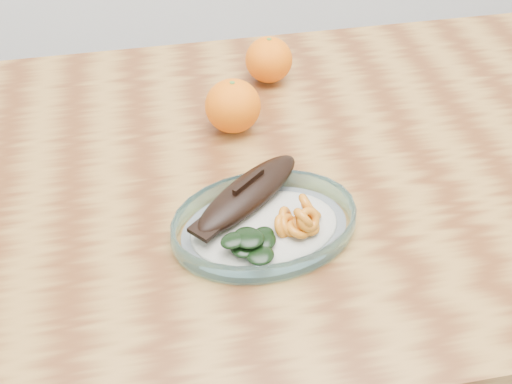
# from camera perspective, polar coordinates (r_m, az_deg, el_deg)

# --- Properties ---
(dining_table) EXTENTS (1.20, 0.80, 0.75)m
(dining_table) POSITION_cam_1_polar(r_m,az_deg,el_deg) (1.03, 2.43, -1.78)
(dining_table) COLOR brown
(dining_table) RESTS_ON ground
(plated_meal) EXTENTS (0.50, 0.50, 0.08)m
(plated_meal) POSITION_cam_1_polar(r_m,az_deg,el_deg) (0.85, 0.73, -2.66)
(plated_meal) COLOR white
(plated_meal) RESTS_ON dining_table
(orange_left) EXTENTS (0.09, 0.09, 0.09)m
(orange_left) POSITION_cam_1_polar(r_m,az_deg,el_deg) (1.01, -2.07, 7.65)
(orange_left) COLOR orange
(orange_left) RESTS_ON dining_table
(orange_right) EXTENTS (0.08, 0.08, 0.08)m
(orange_right) POSITION_cam_1_polar(r_m,az_deg,el_deg) (1.14, 1.15, 11.67)
(orange_right) COLOR orange
(orange_right) RESTS_ON dining_table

